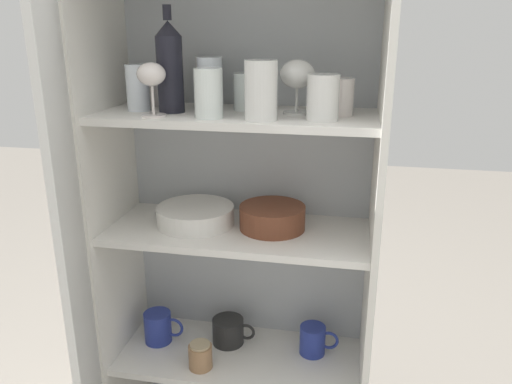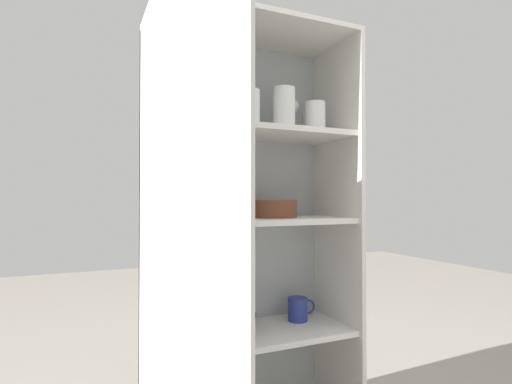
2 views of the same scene
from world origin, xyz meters
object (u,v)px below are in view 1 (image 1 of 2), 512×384
Objects in this scene: wine_bottle at (170,67)px; coffee_mug_primary at (229,331)px; plate_stack_white at (196,215)px; mixing_bowl_large at (272,216)px; storage_jar at (200,356)px.

coffee_mug_primary is (0.12, 0.08, -0.82)m from wine_bottle.
wine_bottle is 1.95× the size of coffee_mug_primary.
plate_stack_white is at bearing -153.24° from coffee_mug_primary.
plate_stack_white is 1.20× the size of mixing_bowl_large.
wine_bottle is 0.83m from storage_jar.
wine_bottle reaches higher than mixing_bowl_large.
wine_bottle is 1.44× the size of mixing_bowl_large.
mixing_bowl_large is 0.47m from storage_jar.
storage_jar is at bearing -40.50° from wine_bottle.
mixing_bowl_large is at bearing 9.59° from wine_bottle.
mixing_bowl_large is at bearing 2.62° from plate_stack_white.
coffee_mug_primary is (-0.14, 0.03, -0.41)m from mixing_bowl_large.
plate_stack_white is at bearing -177.38° from mixing_bowl_large.
plate_stack_white is 1.62× the size of coffee_mug_primary.
wine_bottle is 3.33× the size of storage_jar.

